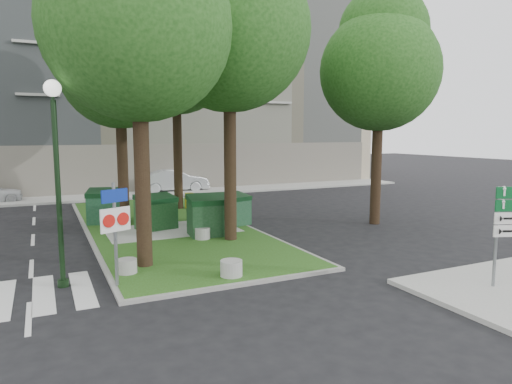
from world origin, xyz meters
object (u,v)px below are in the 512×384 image
litter_bin (189,200)px  tree_median_near_left (140,8)px  tree_median_near_right (231,14)px  bollard_left (127,266)px  tree_street_right (381,60)px  bollard_right (231,268)px  tree_median_far (177,43)px  street_lamp (56,159)px  traffic_sign_pole (115,222)px  dumpster_b (156,212)px  dumpster_d (231,210)px  bollard_mid (202,233)px  car_silver (173,181)px  dumpster_c (211,215)px  dumpster_a (107,206)px  tree_median_mid (121,58)px

litter_bin → tree_median_near_left: bearing=-113.9°
tree_median_near_right → bollard_left: bearing=-148.3°
tree_street_right → bollard_right: 11.86m
tree_median_far → street_lamp: 12.85m
tree_median_near_left → traffic_sign_pole: bearing=-125.9°
bollard_right → bollard_left: bearing=149.4°
tree_median_near_right → tree_street_right: bearing=4.1°
litter_bin → dumpster_b: bearing=-121.8°
dumpster_d → bollard_mid: 2.70m
tree_median_near_left → tree_median_far: 10.24m
car_silver → bollard_mid: bearing=170.8°
street_lamp → bollard_left: bearing=3.3°
tree_median_far → bollard_right: tree_median_far is taller
dumpster_d → bollard_mid: size_ratio=2.92×
bollard_left → car_silver: bearing=70.9°
tree_street_right → bollard_right: (-8.70, -4.56, -6.65)m
tree_median_near_left → dumpster_b: bearing=74.1°
bollard_right → litter_bin: (2.32, 11.34, 0.18)m
bollard_right → street_lamp: street_lamp is taller
tree_median_far → dumpster_c: size_ratio=6.79×
dumpster_b → dumpster_d: dumpster_b is taller
dumpster_a → dumpster_c: dumpster_c is taller
dumpster_b → litter_bin: 5.16m
dumpster_a → dumpster_b: 2.66m
traffic_sign_pole → dumpster_a: bearing=60.6°
tree_median_far → traffic_sign_pole: size_ratio=4.37×
dumpster_d → street_lamp: bearing=-159.1°
bollard_left → dumpster_d: bearing=43.8°
tree_street_right → street_lamp: 13.71m
tree_median_near_left → tree_median_mid: bearing=85.6°
tree_median_far → car_silver: size_ratio=2.58×
tree_median_near_left → litter_bin: 12.22m
tree_street_right → dumpster_b: tree_street_right is taller
tree_street_right → bollard_mid: size_ratio=17.59×
bollard_mid → tree_street_right: bearing=0.4°
bollard_right → street_lamp: size_ratio=0.11×
tree_median_far → street_lamp: tree_median_far is taller
bollard_left → bollard_right: bearing=-30.6°
tree_median_near_right → dumpster_a: size_ratio=6.20×
tree_median_mid → traffic_sign_pole: size_ratio=3.66×
bollard_right → street_lamp: bearing=161.5°
bollard_mid → traffic_sign_pole: (-3.59, -3.94, 1.43)m
tree_median_mid → tree_street_right: size_ratio=0.99×
bollard_mid → dumpster_a: bearing=120.6°
dumpster_c → tree_median_far: bearing=88.9°
tree_street_right → street_lamp: bearing=-166.1°
tree_median_near_left → bollard_right: (1.80, -2.06, -6.98)m
tree_median_far → litter_bin: (0.41, -0.22, -7.81)m
tree_median_mid → car_silver: (4.87, 10.44, -6.22)m
tree_median_mid → bollard_left: size_ratio=18.55×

